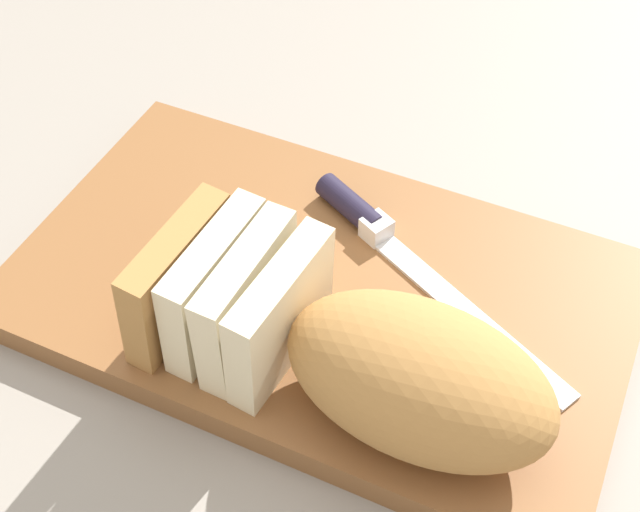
% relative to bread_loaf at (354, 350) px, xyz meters
% --- Properties ---
extents(ground_plane, '(3.00, 3.00, 0.00)m').
position_rel_bread_loaf_xyz_m(ground_plane, '(0.06, -0.07, -0.07)').
color(ground_plane, gray).
extents(cutting_board, '(0.47, 0.29, 0.02)m').
position_rel_bread_loaf_xyz_m(cutting_board, '(0.06, -0.07, -0.06)').
color(cutting_board, brown).
rests_on(cutting_board, ground_plane).
extents(bread_loaf, '(0.28, 0.11, 0.09)m').
position_rel_bread_loaf_xyz_m(bread_loaf, '(0.00, 0.00, 0.00)').
color(bread_loaf, '#A8753D').
rests_on(bread_loaf, cutting_board).
extents(bread_knife, '(0.25, 0.12, 0.02)m').
position_rel_bread_loaf_xyz_m(bread_knife, '(0.04, -0.13, -0.04)').
color(bread_knife, silver).
rests_on(bread_knife, cutting_board).
extents(crumb_near_knife, '(0.01, 0.01, 0.01)m').
position_rel_bread_loaf_xyz_m(crumb_near_knife, '(0.01, -0.06, -0.04)').
color(crumb_near_knife, '#A8753D').
rests_on(crumb_near_knife, cutting_board).
extents(crumb_near_loaf, '(0.00, 0.00, 0.00)m').
position_rel_bread_loaf_xyz_m(crumb_near_loaf, '(0.06, -0.04, -0.04)').
color(crumb_near_loaf, '#A8753D').
rests_on(crumb_near_loaf, cutting_board).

